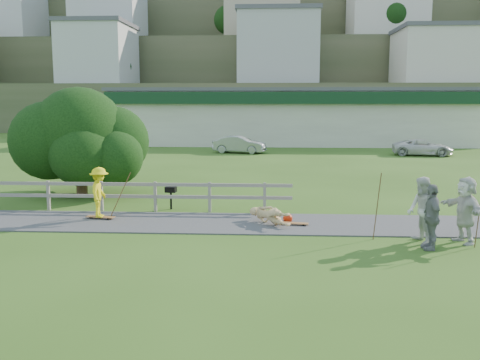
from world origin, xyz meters
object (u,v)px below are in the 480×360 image
(spectator_b, at_px, (431,217))
(bbq, at_px, (171,198))
(spectator_a, at_px, (422,210))
(skater_rider, at_px, (100,195))
(skater_fallen, at_px, (270,215))
(car_white, at_px, (422,147))
(tree, at_px, (80,154))
(car_silver, at_px, (239,144))
(spectator_d, at_px, (465,210))

(spectator_b, xyz_separation_m, bbq, (-8.08, 4.96, -0.48))
(spectator_a, bearing_deg, skater_rider, -112.70)
(skater_fallen, height_order, spectator_a, spectator_a)
(car_white, bearing_deg, tree, 139.43)
(skater_fallen, xyz_separation_m, spectator_a, (4.31, -1.98, 0.63))
(skater_fallen, relative_size, car_silver, 0.44)
(skater_fallen, distance_m, car_white, 25.20)
(spectator_a, distance_m, car_white, 25.52)
(spectator_d, bearing_deg, spectator_b, -72.24)
(skater_fallen, xyz_separation_m, car_silver, (-2.37, 23.63, 0.34))
(spectator_d, distance_m, bbq, 10.17)
(skater_fallen, height_order, bbq, bbq)
(skater_fallen, xyz_separation_m, spectator_d, (5.55, -1.88, 0.64))
(spectator_b, distance_m, bbq, 9.50)
(skater_rider, distance_m, spectator_a, 10.37)
(skater_rider, bearing_deg, spectator_a, -108.70)
(car_white, relative_size, tree, 0.68)
(spectator_d, bearing_deg, spectator_a, -99.90)
(spectator_b, bearing_deg, car_white, 163.30)
(spectator_d, relative_size, tree, 0.30)
(car_silver, bearing_deg, spectator_a, -153.12)
(skater_fallen, distance_m, tree, 9.78)
(skater_fallen, distance_m, bbq, 4.38)
(spectator_d, relative_size, car_silver, 0.48)
(car_silver, xyz_separation_m, bbq, (-1.32, -21.28, -0.24))
(skater_rider, bearing_deg, bbq, -52.56)
(skater_rider, xyz_separation_m, bbq, (2.08, 1.91, -0.43))
(skater_rider, height_order, spectator_b, spectator_b)
(spectator_d, distance_m, car_silver, 26.71)
(car_white, bearing_deg, skater_fallen, 161.20)
(car_silver, bearing_deg, skater_rider, -176.08)
(spectator_b, relative_size, tree, 0.29)
(spectator_d, xyz_separation_m, bbq, (-9.24, 4.23, -0.54))
(spectator_b, relative_size, car_silver, 0.45)
(car_silver, height_order, bbq, car_silver)
(spectator_b, distance_m, car_white, 26.10)
(spectator_a, bearing_deg, bbq, -127.64)
(skater_rider, height_order, car_white, skater_rider)
(skater_rider, distance_m, car_silver, 23.44)
(skater_rider, xyz_separation_m, car_white, (16.89, 22.17, -0.26))
(spectator_d, height_order, tree, tree)
(skater_rider, height_order, bbq, skater_rider)
(tree, relative_size, bbq, 7.45)
(spectator_b, distance_m, tree, 14.81)
(skater_rider, xyz_separation_m, car_silver, (3.40, 23.19, -0.19))
(tree, bearing_deg, skater_fallen, -32.92)
(bbq, bearing_deg, spectator_d, -17.73)
(spectator_d, height_order, car_silver, spectator_d)
(spectator_d, bearing_deg, car_silver, -177.40)
(tree, bearing_deg, bbq, -33.27)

